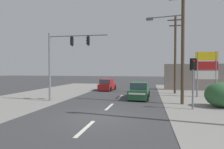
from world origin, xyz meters
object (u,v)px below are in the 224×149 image
Objects in this scene: pedestal_signal_right_kerb at (193,75)px; sedan_kerbside_parked at (139,91)px; hatchback_crossing_left at (107,85)px; shopping_plaza_sign at (206,68)px; traffic_signal_mast at (63,54)px; utility_pole_midground_right at (181,38)px; utility_pole_background_right at (175,53)px.

pedestal_signal_right_kerb is 0.83× the size of sedan_kerbside_parked.
sedan_kerbside_parked is (4.68, -6.04, 0.00)m from hatchback_crossing_left.
pedestal_signal_right_kerb is 0.77× the size of shopping_plaza_sign.
traffic_signal_mast is 1.40× the size of sedan_kerbside_parked.
sedan_kerbside_parked is at bearing -52.23° from hatchback_crossing_left.
traffic_signal_mast is 1.30× the size of shopping_plaza_sign.
utility_pole_midground_right is 2.15× the size of shopping_plaza_sign.
shopping_plaza_sign is at bearing -40.82° from utility_pole_background_right.
shopping_plaza_sign is at bearing 17.44° from sedan_kerbside_parked.
pedestal_signal_right_kerb is at bearing -49.80° from hatchback_crossing_left.
utility_pole_background_right is at bearing 139.18° from shopping_plaza_sign.
utility_pole_background_right is at bearing 36.00° from traffic_signal_mast.
hatchback_crossing_left is at bearing 160.49° from shopping_plaza_sign.
shopping_plaza_sign is at bearing 21.66° from traffic_signal_mast.
utility_pole_background_right reaches higher than sedan_kerbside_parked.
pedestal_signal_right_kerb is at bearing -113.14° from shopping_plaza_sign.
shopping_plaza_sign is 1.07× the size of sedan_kerbside_parked.
pedestal_signal_right_kerb is 5.94m from sedan_kerbside_parked.
utility_pole_background_right is at bearing 90.23° from pedestal_signal_right_kerb.
pedestal_signal_right_kerb is 0.96× the size of hatchback_crossing_left.
traffic_signal_mast is 10.48m from pedestal_signal_right_kerb.
utility_pole_midground_right reaches higher than pedestal_signal_right_kerb.
pedestal_signal_right_kerb is (0.50, -1.86, -2.88)m from utility_pole_midground_right.
sedan_kerbside_parked is at bearing 25.76° from traffic_signal_mast.
pedestal_signal_right_kerb is (10.29, -1.05, -1.73)m from traffic_signal_mast.
pedestal_signal_right_kerb is at bearing -89.77° from utility_pole_background_right.
pedestal_signal_right_kerb is at bearing -46.52° from sedan_kerbside_parked.
utility_pole_midground_right is 1.10× the size of utility_pole_background_right.
utility_pole_midground_right reaches higher than traffic_signal_mast.
hatchback_crossing_left is 7.64m from sedan_kerbside_parked.
utility_pole_midground_right is 6.68m from utility_pole_background_right.
shopping_plaza_sign reaches higher than hatchback_crossing_left.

